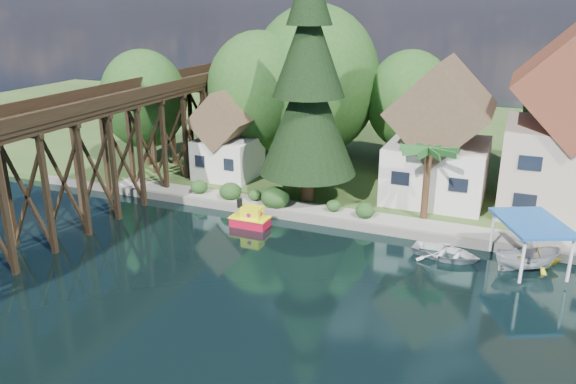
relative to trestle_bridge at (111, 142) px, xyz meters
The scene contains 16 objects.
ground 17.64m from the trestle_bridge, 17.91° to the right, with size 140.00×140.00×0.00m, color black.
bank 33.36m from the trestle_bridge, 60.97° to the left, with size 140.00×52.00×0.50m, color #314F1F.
seawall 20.82m from the trestle_bridge, ahead, with size 60.00×0.40×0.62m, color slate.
promenade 22.90m from the trestle_bridge, 10.63° to the left, with size 50.00×2.60×0.06m, color gray.
trestle_bridge is the anchor object (origin of this frame).
house_left 25.42m from the trestle_bridge, 25.21° to the left, with size 7.64×8.64×11.02m.
house_center 33.96m from the trestle_bridge, 19.49° to the left, with size 8.65×9.18×13.89m.
shed 10.69m from the trestle_bridge, 61.81° to the left, with size 5.09×5.40×7.85m.
bg_trees 23.48m from the trestle_bridge, 43.41° to the left, with size 49.90×13.30×10.57m.
shrubs 12.79m from the trestle_bridge, 19.72° to the left, with size 15.76×2.47×1.70m.
conifer 15.60m from the trestle_bridge, 24.30° to the left, with size 7.51×7.51×18.48m.
palm_tree 23.67m from the trestle_bridge, 13.66° to the left, with size 5.20×5.20×5.71m.
tugboat 12.43m from the trestle_bridge, ahead, with size 2.80×1.54×2.03m.
boat_white_a 25.77m from the trestle_bridge, ahead, with size 3.04×4.26×0.88m, color silver.
boat_canopy 30.31m from the trestle_bridge, ahead, with size 5.18×5.92×3.18m.
boat_yellow 31.09m from the trestle_bridge, ahead, with size 2.30×2.66×1.40m, color gold.
Camera 1 is at (12.42, -28.12, 15.64)m, focal length 35.00 mm.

